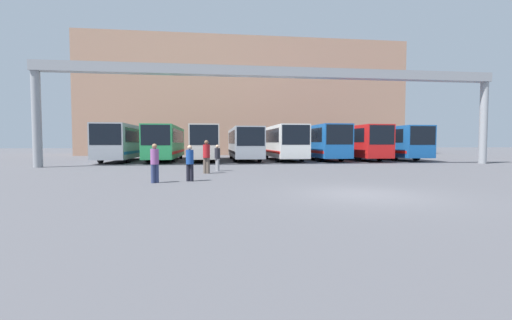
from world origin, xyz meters
name	(u,v)px	position (x,y,z in m)	size (l,w,h in m)	color
ground_plane	(365,195)	(0.00, 0.00, 0.00)	(200.00, 200.00, 0.00)	#47474C
building_backdrop	(245,101)	(0.00, 41.88, 8.11)	(45.56, 12.00, 16.22)	tan
overhead_gantry	(279,82)	(0.00, 14.67, 6.23)	(34.50, 0.80, 7.30)	gray
bus_slot_0	(124,141)	(-13.12, 22.35, 1.88)	(2.60, 10.99, 3.27)	#999EA5
bus_slot_1	(166,141)	(-9.37, 22.96, 1.85)	(2.48, 12.21, 3.21)	#268C4C
bus_slot_2	(205,141)	(-5.62, 22.32, 1.86)	(2.47, 10.94, 3.24)	beige
bus_slot_3	(244,142)	(-1.87, 22.83, 1.78)	(2.51, 11.96, 3.08)	#999EA5
bus_slot_4	(283,141)	(1.87, 22.21, 1.89)	(2.59, 10.72, 3.28)	silver
bus_slot_5	(319,141)	(5.62, 22.37, 1.91)	(2.56, 11.03, 3.33)	#1959A5
bus_slot_6	(356,141)	(9.37, 22.24, 1.90)	(2.46, 10.78, 3.31)	red
bus_slot_7	(387,141)	(13.12, 22.92, 1.87)	(2.59, 12.13, 3.24)	#1959A5
pedestrian_near_center	(190,162)	(-5.98, 4.71, 0.85)	(0.33, 0.33, 1.60)	black
pedestrian_near_left	(206,156)	(-5.31, 8.48, 0.98)	(0.38, 0.38, 1.85)	brown
pedestrian_near_right	(217,157)	(-4.68, 10.00, 0.84)	(0.33, 0.33, 1.59)	gray
pedestrian_mid_right	(155,162)	(-7.42, 4.28, 0.89)	(0.35, 0.35, 1.67)	navy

